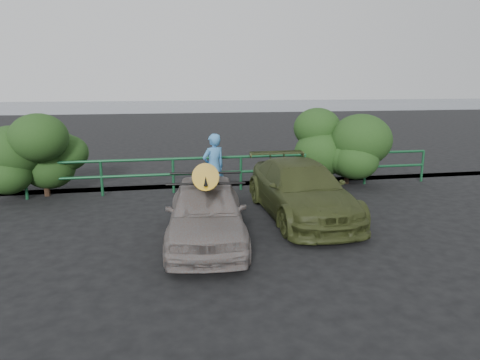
% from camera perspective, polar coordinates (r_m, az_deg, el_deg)
% --- Properties ---
extents(ground, '(80.00, 80.00, 0.00)m').
position_cam_1_polar(ground, '(8.02, -0.16, -10.12)').
color(ground, black).
extents(ocean, '(200.00, 200.00, 0.00)m').
position_cam_1_polar(ocean, '(67.35, -9.74, 9.88)').
color(ocean, '#545C67').
rests_on(ocean, ground).
extents(guardrail, '(14.00, 0.08, 1.04)m').
position_cam_1_polar(guardrail, '(12.61, -4.35, 0.81)').
color(guardrail, '#144728').
rests_on(guardrail, ground).
extents(shrub_left, '(3.20, 2.40, 2.59)m').
position_cam_1_polar(shrub_left, '(13.25, -25.75, 3.57)').
color(shrub_left, '#214218').
rests_on(shrub_left, ground).
extents(shrub_right, '(3.20, 2.40, 2.31)m').
position_cam_1_polar(shrub_right, '(14.40, 15.61, 4.42)').
color(shrub_right, '#214218').
rests_on(shrub_right, ground).
extents(sedan, '(1.90, 3.91, 1.29)m').
position_cam_1_polar(sedan, '(8.55, -4.53, -4.11)').
color(sedan, slate).
rests_on(sedan, ground).
extents(olive_vehicle, '(1.86, 4.49, 1.30)m').
position_cam_1_polar(olive_vehicle, '(10.29, 8.10, -1.27)').
color(olive_vehicle, '#343C1A').
rests_on(olive_vehicle, ground).
extents(man, '(0.79, 0.67, 1.82)m').
position_cam_1_polar(man, '(11.54, -3.54, 1.69)').
color(man, '#3E7FBC').
rests_on(man, ground).
extents(roof_rack, '(1.56, 1.17, 0.05)m').
position_cam_1_polar(roof_rack, '(8.38, -4.61, 0.26)').
color(roof_rack, black).
rests_on(roof_rack, sedan).
extents(surfboard, '(0.80, 2.61, 0.08)m').
position_cam_1_polar(surfboard, '(8.37, -4.62, 0.68)').
color(surfboard, yellow).
rests_on(surfboard, roof_rack).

